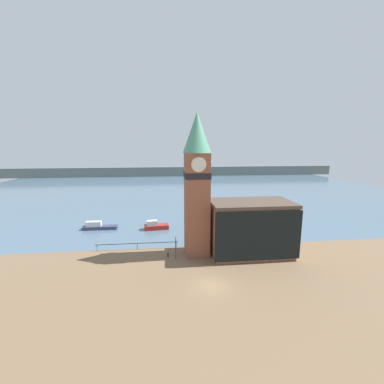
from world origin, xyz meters
TOP-DOWN VIEW (x-y plane):
  - ground_plane at (0.00, 0.00)m, footprint 160.00×160.00m
  - water at (0.00, 72.54)m, footprint 160.00×120.00m
  - far_shoreline at (0.00, 112.54)m, footprint 180.00×3.00m
  - pier_railing at (-10.19, 12.29)m, footprint 13.49×0.08m
  - clock_tower at (-0.61, 9.62)m, footprint 4.20×4.20m
  - pier_building at (7.81, 8.72)m, footprint 12.72×7.25m
  - boat_near at (-7.54, 22.43)m, footprint 5.07×2.44m
  - boat_far at (-19.20, 23.64)m, footprint 6.89×1.69m
  - mooring_bollard_near at (-5.18, 8.77)m, footprint 0.25×0.25m
  - lamp_post at (-4.00, 8.11)m, footprint 0.32×0.32m

SIDE VIEW (x-z plane):
  - water at x=0.00m, z-range 0.00..0.00m
  - ground_plane at x=0.00m, z-range 0.00..0.00m
  - mooring_bollard_near at x=-5.18m, z-range 0.04..0.83m
  - boat_far at x=-19.20m, z-range -0.24..1.43m
  - boat_near at x=-7.54m, z-range -0.25..1.61m
  - pier_railing at x=-10.19m, z-range 0.43..1.52m
  - far_shoreline at x=0.00m, z-range 0.00..5.00m
  - lamp_post at x=-4.00m, z-range 0.75..4.38m
  - pier_building at x=7.81m, z-range 0.02..8.49m
  - clock_tower at x=-0.61m, z-range 0.69..22.44m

